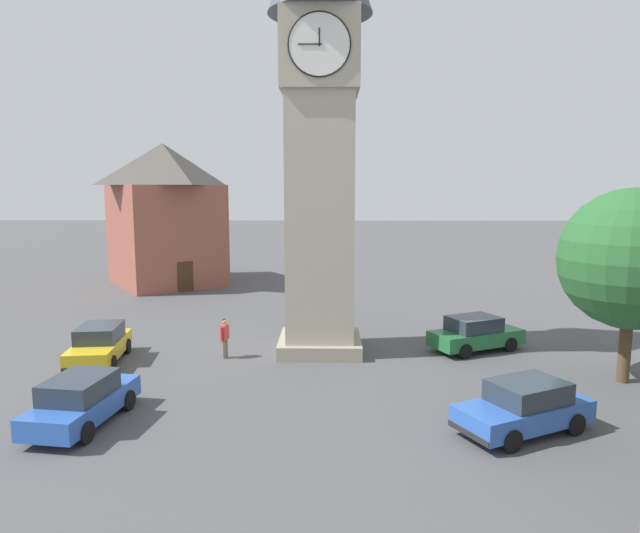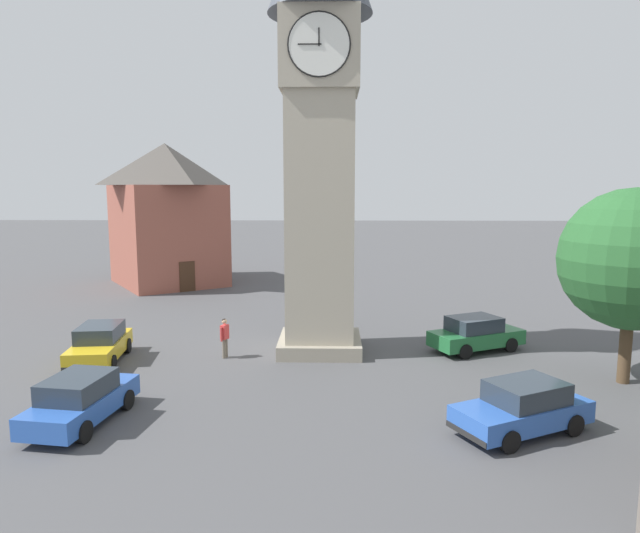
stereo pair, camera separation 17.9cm
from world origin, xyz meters
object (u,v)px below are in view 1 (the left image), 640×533
at_px(car_red_corner, 82,400).
at_px(car_white_side, 475,334).
at_px(car_silver_kerb, 524,407).
at_px(building_shop_left, 165,213).
at_px(tree, 632,259).
at_px(pedestrian, 225,335).
at_px(car_blue_kerb, 99,344).
at_px(clock_tower, 320,75).

height_order(car_red_corner, car_white_side, same).
relative_size(car_silver_kerb, building_shop_left, 0.41).
bearing_deg(car_silver_kerb, tree, -139.39).
height_order(pedestrian, tree, tree).
xyz_separation_m(car_white_side, building_shop_left, (18.57, -17.19, 4.51)).
relative_size(car_silver_kerb, tree, 0.62).
relative_size(car_blue_kerb, car_red_corner, 1.00).
bearing_deg(building_shop_left, car_blue_kerb, 98.04).
xyz_separation_m(clock_tower, car_red_corner, (7.06, 7.97, -10.96)).
bearing_deg(car_red_corner, clock_tower, -131.54).
height_order(tree, building_shop_left, building_shop_left).
distance_m(car_silver_kerb, car_red_corner, 13.19).
bearing_deg(car_white_side, pedestrian, 6.82).
xyz_separation_m(clock_tower, tree, (-11.28, 3.88, -7.14)).
relative_size(car_silver_kerb, car_white_side, 1.00).
height_order(clock_tower, building_shop_left, clock_tower).
bearing_deg(building_shop_left, car_white_side, 137.21).
bearing_deg(tree, clock_tower, -18.98).
distance_m(car_blue_kerb, car_silver_kerb, 16.45).
bearing_deg(car_silver_kerb, car_blue_kerb, -23.04).
height_order(car_red_corner, tree, tree).
bearing_deg(tree, pedestrian, -10.02).
height_order(car_blue_kerb, pedestrian, pedestrian).
height_order(car_silver_kerb, car_red_corner, same).
height_order(car_silver_kerb, tree, tree).
distance_m(car_blue_kerb, tree, 20.75).
relative_size(tree, building_shop_left, 0.66).
xyz_separation_m(car_red_corner, building_shop_left, (4.67, -25.28, 4.51)).
bearing_deg(car_blue_kerb, building_shop_left, -81.96).
relative_size(pedestrian, building_shop_left, 0.16).
distance_m(car_silver_kerb, car_white_side, 8.44).
bearing_deg(car_blue_kerb, clock_tower, -168.36).
xyz_separation_m(car_blue_kerb, car_silver_kerb, (-15.14, 6.44, 0.00)).
xyz_separation_m(clock_tower, car_silver_kerb, (-6.12, 8.30, -10.96)).
relative_size(car_red_corner, car_white_side, 0.97).
bearing_deg(car_red_corner, car_silver_kerb, 178.58).
bearing_deg(tree, car_blue_kerb, -5.68).
bearing_deg(car_blue_kerb, car_red_corner, 107.79).
distance_m(clock_tower, building_shop_left, 21.88).
distance_m(clock_tower, car_red_corner, 15.28).
bearing_deg(car_blue_kerb, pedestrian, -172.35).
height_order(car_blue_kerb, building_shop_left, building_shop_left).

